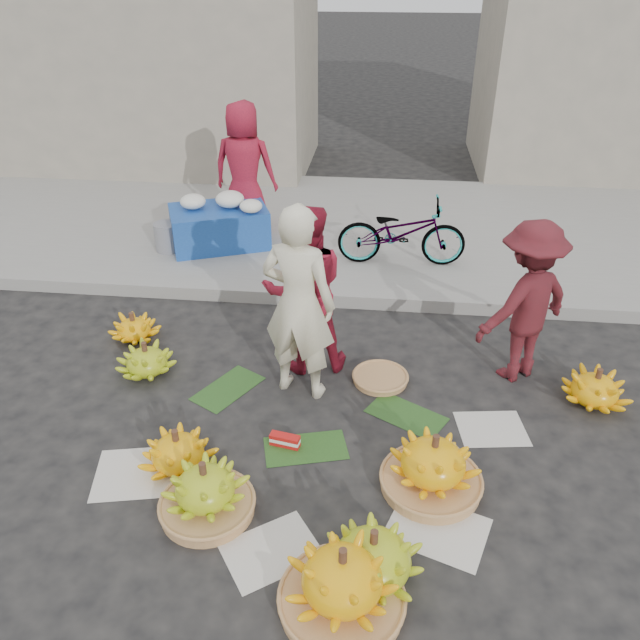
# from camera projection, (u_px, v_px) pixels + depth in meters

# --- Properties ---
(ground) EXTENTS (80.00, 80.00, 0.00)m
(ground) POSITION_uv_depth(u_px,v_px,m) (321.00, 433.00, 5.12)
(ground) COLOR black
(ground) RESTS_ON ground
(curb) EXTENTS (40.00, 0.25, 0.15)m
(curb) POSITION_uv_depth(u_px,v_px,m) (342.00, 297.00, 6.96)
(curb) COLOR gray
(curb) RESTS_ON ground
(sidewalk) EXTENTS (40.00, 4.00, 0.12)m
(sidewalk) POSITION_uv_depth(u_px,v_px,m) (354.00, 227.00, 8.76)
(sidewalk) COLOR gray
(sidewalk) RESTS_ON ground
(building_left) EXTENTS (6.00, 3.00, 4.00)m
(building_left) POSITION_uv_depth(u_px,v_px,m) (133.00, 46.00, 10.61)
(building_left) COLOR gray
(building_left) RESTS_ON sidewalk
(newspaper_scatter) EXTENTS (3.20, 1.80, 0.00)m
(newspaper_scatter) POSITION_uv_depth(u_px,v_px,m) (309.00, 507.00, 4.43)
(newspaper_scatter) COLOR silver
(newspaper_scatter) RESTS_ON ground
(banana_leaves) EXTENTS (2.00, 1.00, 0.00)m
(banana_leaves) POSITION_uv_depth(u_px,v_px,m) (312.00, 416.00, 5.30)
(banana_leaves) COLOR #1F4818
(banana_leaves) RESTS_ON ground
(banana_bunch_0) EXTENTS (0.68, 0.68, 0.35)m
(banana_bunch_0) POSITION_uv_depth(u_px,v_px,m) (178.00, 451.00, 4.71)
(banana_bunch_0) COLOR #FFB90C
(banana_bunch_0) RESTS_ON ground
(banana_bunch_1) EXTENTS (0.66, 0.66, 0.45)m
(banana_bunch_1) POSITION_uv_depth(u_px,v_px,m) (206.00, 491.00, 4.30)
(banana_bunch_1) COLOR #A87546
(banana_bunch_1) RESTS_ON ground
(banana_bunch_2) EXTENTS (0.75, 0.75, 0.50)m
(banana_bunch_2) POSITION_uv_depth(u_px,v_px,m) (342.00, 582.00, 3.66)
(banana_bunch_2) COLOR #A87546
(banana_bunch_2) RESTS_ON ground
(banana_bunch_3) EXTENTS (0.76, 0.76, 0.41)m
(banana_bunch_3) POSITION_uv_depth(u_px,v_px,m) (373.00, 557.00, 3.85)
(banana_bunch_3) COLOR #8AAB18
(banana_bunch_3) RESTS_ON ground
(banana_bunch_4) EXTENTS (0.73, 0.73, 0.49)m
(banana_bunch_4) POSITION_uv_depth(u_px,v_px,m) (433.00, 465.00, 4.49)
(banana_bunch_4) COLOR #A87546
(banana_bunch_4) RESTS_ON ground
(banana_bunch_5) EXTENTS (0.68, 0.68, 0.35)m
(banana_bunch_5) POSITION_uv_depth(u_px,v_px,m) (595.00, 388.00, 5.38)
(banana_bunch_5) COLOR #FFB90C
(banana_bunch_5) RESTS_ON ground
(banana_bunch_6) EXTENTS (0.58, 0.58, 0.33)m
(banana_bunch_6) POSITION_uv_depth(u_px,v_px,m) (146.00, 360.00, 5.77)
(banana_bunch_6) COLOR #8AAB18
(banana_bunch_6) RESTS_ON ground
(banana_bunch_7) EXTENTS (0.47, 0.47, 0.30)m
(banana_bunch_7) POSITION_uv_depth(u_px,v_px,m) (134.00, 328.00, 6.29)
(banana_bunch_7) COLOR #FFB90C
(banana_bunch_7) RESTS_ON ground
(basket_spare) EXTENTS (0.64, 0.64, 0.06)m
(basket_spare) POSITION_uv_depth(u_px,v_px,m) (380.00, 378.00, 5.72)
(basket_spare) COLOR #A87546
(basket_spare) RESTS_ON ground
(incense_stack) EXTENTS (0.25, 0.12, 0.10)m
(incense_stack) POSITION_uv_depth(u_px,v_px,m) (285.00, 440.00, 4.96)
(incense_stack) COLOR red
(incense_stack) RESTS_ON ground
(vendor_cream) EXTENTS (0.73, 0.57, 1.76)m
(vendor_cream) POSITION_uv_depth(u_px,v_px,m) (299.00, 304.00, 5.18)
(vendor_cream) COLOR #EAE4C4
(vendor_cream) RESTS_ON ground
(vendor_red) EXTENTS (0.89, 0.76, 1.59)m
(vendor_red) POSITION_uv_depth(u_px,v_px,m) (305.00, 290.00, 5.56)
(vendor_red) COLOR #A3192D
(vendor_red) RESTS_ON ground
(man_striped) EXTENTS (1.12, 1.02, 1.51)m
(man_striped) POSITION_uv_depth(u_px,v_px,m) (526.00, 303.00, 5.45)
(man_striped) COLOR maroon
(man_striped) RESTS_ON ground
(flower_table) EXTENTS (1.39, 1.14, 0.69)m
(flower_table) POSITION_uv_depth(u_px,v_px,m) (220.00, 224.00, 7.93)
(flower_table) COLOR #174198
(flower_table) RESTS_ON sidewalk
(grey_bucket) EXTENTS (0.32, 0.32, 0.36)m
(grey_bucket) POSITION_uv_depth(u_px,v_px,m) (167.00, 237.00, 7.84)
(grey_bucket) COLOR slate
(grey_bucket) RESTS_ON sidewalk
(flower_vendor) EXTENTS (0.87, 0.60, 1.70)m
(flower_vendor) POSITION_uv_depth(u_px,v_px,m) (244.00, 168.00, 8.10)
(flower_vendor) COLOR #A3192D
(flower_vendor) RESTS_ON sidewalk
(bicycle) EXTENTS (0.59, 1.54, 0.80)m
(bicycle) POSITION_uv_depth(u_px,v_px,m) (402.00, 232.00, 7.41)
(bicycle) COLOR gray
(bicycle) RESTS_ON sidewalk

